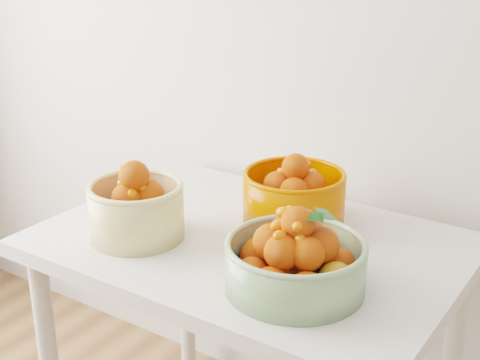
# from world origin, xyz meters

# --- Properties ---
(table) EXTENTS (1.00, 0.70, 0.75)m
(table) POSITION_xyz_m (-0.38, 1.60, 0.65)
(table) COLOR silver
(table) RESTS_ON ground
(bowl_cream) EXTENTS (0.26, 0.26, 0.20)m
(bowl_cream) POSITION_xyz_m (-0.61, 1.46, 0.83)
(bowl_cream) COLOR #DCC686
(bowl_cream) RESTS_ON table
(bowl_green) EXTENTS (0.38, 0.38, 0.19)m
(bowl_green) POSITION_xyz_m (-0.17, 1.45, 0.82)
(bowl_green) COLOR #82A373
(bowl_green) RESTS_ON table
(bowl_orange) EXTENTS (0.27, 0.27, 0.19)m
(bowl_orange) POSITION_xyz_m (-0.34, 1.74, 0.82)
(bowl_orange) COLOR #D74A00
(bowl_orange) RESTS_ON table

